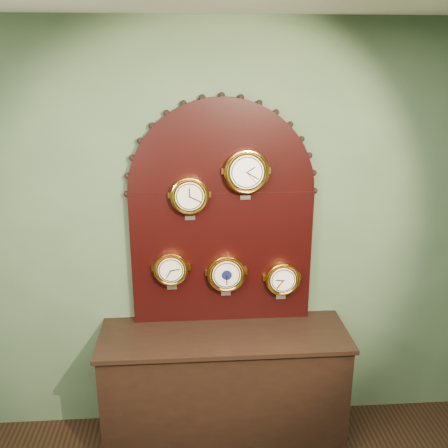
{
  "coord_description": "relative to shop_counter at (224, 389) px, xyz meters",
  "views": [
    {
      "loc": [
        -0.21,
        -0.69,
        2.53
      ],
      "look_at": [
        0.0,
        2.25,
        1.58
      ],
      "focal_mm": 40.48,
      "sensor_mm": 36.0,
      "label": 1
    }
  ],
  "objects": [
    {
      "name": "shop_counter",
      "position": [
        0.0,
        0.0,
        0.0
      ],
      "size": [
        1.6,
        0.5,
        0.8
      ],
      "primitive_type": "cube",
      "color": "black",
      "rests_on": "ground_plane"
    },
    {
      "name": "tide_clock",
      "position": [
        0.4,
        0.15,
        0.74
      ],
      "size": [
        0.23,
        0.08,
        0.28
      ],
      "color": "gold",
      "rests_on": "display_board"
    },
    {
      "name": "wall_back",
      "position": [
        0.0,
        0.27,
        1.0
      ],
      "size": [
        4.0,
        0.0,
        4.0
      ],
      "primitive_type": "plane",
      "rotation": [
        1.57,
        0.0,
        0.0
      ],
      "color": "#43593D",
      "rests_on": "ground"
    },
    {
      "name": "roman_clock",
      "position": [
        -0.21,
        0.15,
        1.33
      ],
      "size": [
        0.24,
        0.08,
        0.29
      ],
      "color": "gold",
      "rests_on": "display_board"
    },
    {
      "name": "arabic_clock",
      "position": [
        0.15,
        0.15,
        1.48
      ],
      "size": [
        0.28,
        0.08,
        0.33
      ],
      "color": "gold",
      "rests_on": "display_board"
    },
    {
      "name": "display_board",
      "position": [
        0.0,
        0.22,
        1.23
      ],
      "size": [
        1.26,
        0.06,
        1.53
      ],
      "color": "black",
      "rests_on": "shop_counter"
    },
    {
      "name": "hygrometer",
      "position": [
        -0.34,
        0.15,
        0.84
      ],
      "size": [
        0.23,
        0.08,
        0.28
      ],
      "color": "gold",
      "rests_on": "display_board"
    },
    {
      "name": "barometer",
      "position": [
        0.03,
        0.15,
        0.79
      ],
      "size": [
        0.25,
        0.08,
        0.3
      ],
      "color": "gold",
      "rests_on": "display_board"
    }
  ]
}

